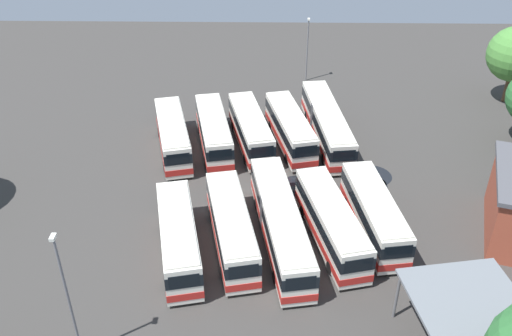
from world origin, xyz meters
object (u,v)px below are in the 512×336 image
bus_row0_slot1 (214,131)px  bus_row1_slot0 (178,237)px  bus_row0_slot0 (173,135)px  bus_row0_slot2 (251,129)px  bus_row0_slot4 (327,123)px  bus_row1_slot1 (231,227)px  bus_row1_slot2 (280,223)px  bus_row1_slot4 (374,213)px  bus_row0_slot3 (290,129)px  lamp_post_mid_lot (307,47)px  bus_row1_slot3 (331,222)px  lamp_post_near_entrance (67,294)px  maintenance_shelter (482,325)px

bus_row0_slot1 → bus_row1_slot0: 16.53m
bus_row0_slot0 → bus_row0_slot2: (-1.41, 7.66, -0.00)m
bus_row0_slot4 → bus_row1_slot1: (17.11, -8.83, -0.00)m
bus_row1_slot2 → bus_row1_slot4: bearing=100.0°
bus_row1_slot4 → bus_row0_slot4: bearing=-170.7°
bus_row0_slot0 → bus_row0_slot3: (-1.62, 11.66, 0.00)m
bus_row0_slot3 → lamp_post_mid_lot: (-16.17, 2.54, 2.54)m
bus_row0_slot1 → bus_row0_slot3: same height
bus_row1_slot2 → bus_row0_slot3: bearing=175.2°
bus_row0_slot1 → bus_row1_slot3: 17.77m
lamp_post_mid_lot → bus_row0_slot4: bearing=4.7°
bus_row0_slot3 → lamp_post_near_entrance: 30.18m
bus_row1_slot1 → bus_row1_slot2: (-0.67, 3.78, 0.00)m
lamp_post_near_entrance → bus_row1_slot4: bearing=121.9°
maintenance_shelter → bus_row0_slot3: bearing=-159.6°
bus_row0_slot3 → bus_row1_slot4: same height
bus_row0_slot4 → lamp_post_near_entrance: bearing=-32.7°
bus_row1_slot1 → lamp_post_mid_lot: 33.11m
bus_row1_slot1 → bus_row1_slot4: 11.48m
bus_row1_slot3 → maintenance_shelter: maintenance_shelter is taller
bus_row1_slot0 → bus_row1_slot1: bearing=108.1°
bus_row1_slot1 → lamp_post_near_entrance: lamp_post_near_entrance is taller
bus_row1_slot2 → bus_row1_slot3: (-0.10, 3.99, -0.00)m
bus_row1_slot1 → maintenance_shelter: bearing=53.4°
bus_row0_slot2 → bus_row1_slot2: same height
bus_row0_slot2 → bus_row0_slot4: 7.89m
bus_row1_slot1 → lamp_post_near_entrance: bearing=-40.2°
bus_row0_slot0 → bus_row1_slot0: (15.61, 2.67, -0.00)m
bus_row0_slot1 → lamp_post_mid_lot: 19.94m
bus_row1_slot1 → maintenance_shelter: maintenance_shelter is taller
maintenance_shelter → bus_row0_slot0: bearing=-139.6°
bus_row1_slot4 → bus_row1_slot1: bearing=-80.0°
maintenance_shelter → bus_row1_slot1: bearing=-126.6°
maintenance_shelter → lamp_post_near_entrance: lamp_post_near_entrance is taller
bus_row1_slot2 → maintenance_shelter: bearing=43.7°
bus_row1_slot0 → bus_row1_slot1: same height
bus_row1_slot4 → lamp_post_near_entrance: 24.06m
bus_row1_slot0 → bus_row1_slot2: 7.96m
bus_row1_slot0 → maintenance_shelter: bearing=62.4°
bus_row0_slot2 → maintenance_shelter: bearing=27.6°
bus_row0_slot0 → maintenance_shelter: 33.72m
bus_row1_slot3 → maintenance_shelter: 14.34m
bus_row1_slot3 → lamp_post_mid_lot: (-31.35, -0.17, 2.54)m
bus_row0_slot0 → bus_row1_slot4: (12.33, 17.91, -0.00)m
bus_row0_slot0 → bus_row1_slot1: same height
bus_row0_slot1 → bus_row1_slot2: size_ratio=0.77×
bus_row0_slot1 → bus_row0_slot3: (-0.76, 7.68, 0.00)m
bus_row0_slot4 → maintenance_shelter: 29.20m
bus_row0_slot2 → bus_row1_slot2: 15.31m
bus_row0_slot1 → maintenance_shelter: (26.49, 17.84, 2.09)m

